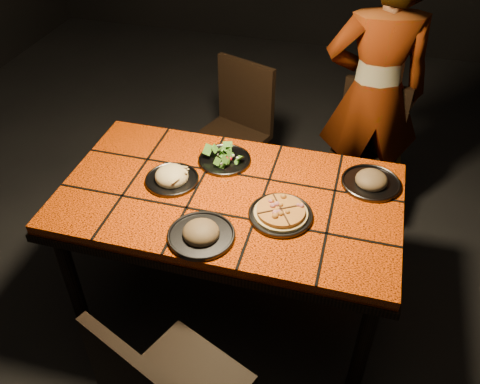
% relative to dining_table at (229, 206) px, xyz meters
% --- Properties ---
extents(room_shell, '(6.04, 7.04, 3.08)m').
position_rel_dining_table_xyz_m(room_shell, '(0.00, 0.00, 0.83)').
color(room_shell, black).
rests_on(room_shell, ground).
extents(dining_table, '(1.62, 0.92, 0.75)m').
position_rel_dining_table_xyz_m(dining_table, '(0.00, 0.00, 0.00)').
color(dining_table, '#E44607').
rests_on(dining_table, ground).
extents(chair_far_left, '(0.53, 0.53, 0.91)m').
position_rel_dining_table_xyz_m(chair_far_left, '(-0.23, 0.95, -0.15)').
color(chair_far_left, black).
rests_on(chair_far_left, ground).
extents(chair_far_right, '(0.47, 0.47, 0.88)m').
position_rel_dining_table_xyz_m(chair_far_right, '(0.60, 0.95, -0.16)').
color(chair_far_right, black).
rests_on(chair_far_right, ground).
extents(diner, '(0.68, 0.52, 1.67)m').
position_rel_dining_table_xyz_m(diner, '(0.59, 0.98, 0.16)').
color(diner, brown).
rests_on(diner, ground).
extents(plate_pizza, '(0.33, 0.33, 0.04)m').
position_rel_dining_table_xyz_m(plate_pizza, '(0.27, -0.09, 0.10)').
color(plate_pizza, '#3A3A3F').
rests_on(plate_pizza, dining_table).
extents(plate_pasta, '(0.26, 0.26, 0.09)m').
position_rel_dining_table_xyz_m(plate_pasta, '(-0.29, 0.02, 0.10)').
color(plate_pasta, '#3A3A3F').
rests_on(plate_pasta, dining_table).
extents(plate_salad, '(0.27, 0.27, 0.07)m').
position_rel_dining_table_xyz_m(plate_salad, '(-0.09, 0.24, 0.10)').
color(plate_salad, '#3A3A3F').
rests_on(plate_salad, dining_table).
extents(plate_mushroom_a, '(0.29, 0.29, 0.10)m').
position_rel_dining_table_xyz_m(plate_mushroom_a, '(-0.03, -0.31, 0.10)').
color(plate_mushroom_a, '#3A3A3F').
rests_on(plate_mushroom_a, dining_table).
extents(plate_mushroom_b, '(0.28, 0.28, 0.09)m').
position_rel_dining_table_xyz_m(plate_mushroom_b, '(0.64, 0.24, 0.10)').
color(plate_mushroom_b, '#3A3A3F').
rests_on(plate_mushroom_b, dining_table).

